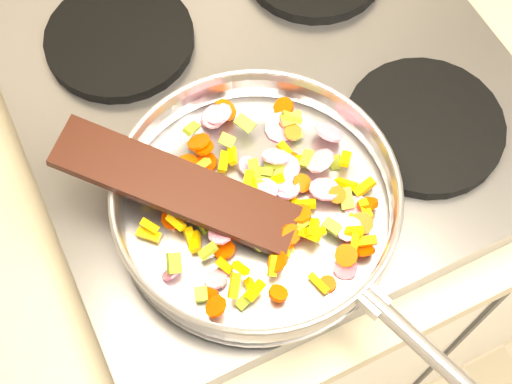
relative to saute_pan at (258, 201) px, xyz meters
name	(u,v)px	position (x,y,z in m)	size (l,w,h in m)	color
cooktop	(267,94)	(0.09, 0.16, -0.07)	(0.60, 0.60, 0.04)	#939399
grate_fl	(210,220)	(-0.05, 0.02, -0.04)	(0.19, 0.19, 0.02)	black
grate_fr	(424,126)	(0.23, 0.02, -0.04)	(0.19, 0.19, 0.02)	black
grate_bl	(120,39)	(-0.05, 0.30, -0.04)	(0.19, 0.19, 0.02)	black
saute_pan	(258,201)	(0.00, 0.00, 0.00)	(0.35, 0.50, 0.06)	#9E9EA5
vegetable_heap	(264,196)	(0.01, 0.01, -0.01)	(0.26, 0.27, 0.04)	#E2A301
wooden_spatula	(177,187)	(-0.07, 0.04, 0.02)	(0.26, 0.06, 0.01)	black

